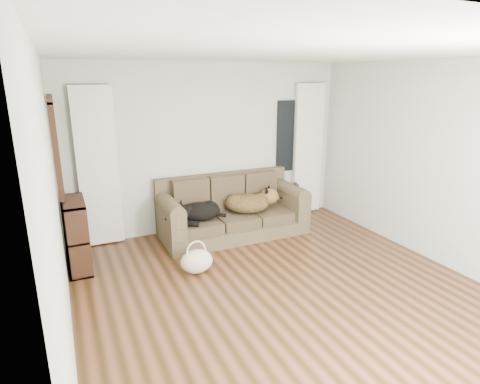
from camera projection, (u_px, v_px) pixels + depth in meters
name	position (u px, v px, depth m)	size (l,w,h in m)	color
floor	(290.00, 297.00, 4.49)	(5.00, 5.00, 0.00)	#301F0D
ceiling	(300.00, 53.00, 3.77)	(5.00, 5.00, 0.00)	white
wall_back	(210.00, 148.00, 6.31)	(4.50, 0.04, 2.60)	beige
wall_left	(56.00, 216.00, 3.23)	(0.04, 5.00, 2.60)	beige
wall_right	(447.00, 166.00, 5.03)	(0.04, 5.00, 2.60)	beige
curtain_left	(98.00, 168.00, 5.61)	(0.55, 0.08, 2.25)	silver
curtain_right	(308.00, 150.00, 7.01)	(0.55, 0.08, 2.25)	silver
window_pane	(290.00, 136.00, 6.84)	(0.50, 0.03, 1.20)	black
door_casing	(61.00, 185.00, 5.11)	(0.07, 0.60, 2.10)	black
sofa	(233.00, 207.00, 6.16)	(2.22, 0.96, 0.91)	#3D3628
dog_black_lab	(197.00, 212.00, 5.84)	(0.63, 0.44, 0.27)	black
dog_shepherd	(250.00, 203.00, 6.22)	(0.71, 0.50, 0.31)	black
tv_remote	(296.00, 184.00, 6.38)	(0.05, 0.17, 0.02)	black
tote_bag	(197.00, 261.00, 5.03)	(0.41, 0.32, 0.30)	beige
bookshelf	(76.00, 231.00, 5.06)	(0.27, 0.73, 0.91)	black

